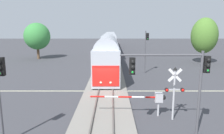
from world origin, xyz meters
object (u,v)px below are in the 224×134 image
Objects in this scene: crossing_signal_mast at (175,88)px; pine_left_background at (38,36)px; traffic_signal_near_left at (1,84)px; traffic_signal_near_right at (178,72)px; traffic_signal_far_side at (147,45)px; commuter_train at (110,43)px; maple_right_background at (205,36)px; crossing_gate_near at (151,98)px.

pine_left_background is at bearing 123.70° from crossing_signal_mast.
traffic_signal_near_left reaches higher than traffic_signal_near_right.
traffic_signal_far_side reaches higher than crossing_signal_mast.
traffic_signal_far_side is at bearing -75.83° from commuter_train.
traffic_signal_near_left is (-10.43, -3.19, 1.18)m from crossing_signal_mast.
traffic_signal_far_side is 14.60m from maple_right_background.
pine_left_background is at bearing -152.53° from commuter_train.
maple_right_background is at bearing 62.85° from crossing_signal_mast.
maple_right_background reaches higher than crossing_signal_mast.
traffic_signal_near_right is (-0.52, -2.06, 1.57)m from crossing_signal_mast.
pine_left_background is at bearing 145.50° from traffic_signal_far_side.
crossing_gate_near is 0.67× the size of maple_right_background.
commuter_train reaches higher than crossing_signal_mast.
pine_left_background reaches higher than crossing_gate_near.
pine_left_background is at bearing 122.24° from crossing_gate_near.
traffic_signal_near_left is 35.84m from maple_right_background.
traffic_signal_near_right is at bearing 6.51° from traffic_signal_near_left.
maple_right_background is at bearing 35.10° from traffic_signal_far_side.
commuter_train is 40.35m from traffic_signal_near_right.
maple_right_background reaches higher than traffic_signal_near_left.
crossing_signal_mast is 27.48m from maple_right_background.
crossing_gate_near is at bearing 109.92° from traffic_signal_near_right.
traffic_signal_far_side reaches higher than crossing_gate_near.
traffic_signal_near_right reaches higher than crossing_signal_mast.
commuter_train is 22.34m from maple_right_background.
traffic_signal_near_left reaches higher than crossing_gate_near.
traffic_signal_near_left is at bearing -97.49° from commuter_train.
traffic_signal_near_left is at bearing -156.69° from crossing_gate_near.
maple_right_background is (17.49, -13.70, 2.40)m from commuter_train.
commuter_train is at bearing 27.47° from pine_left_background.
traffic_signal_near_right reaches higher than crossing_gate_near.
crossing_signal_mast is (5.01, -38.03, -0.37)m from commuter_train.
maple_right_background is at bearing -10.16° from pine_left_background.
traffic_signal_far_side is (5.57, -22.07, 1.35)m from commuter_train.
maple_right_background is (11.91, 8.37, 1.06)m from traffic_signal_far_side.
crossing_gate_near is 0.92× the size of traffic_signal_far_side.
traffic_signal_near_left is 0.86× the size of traffic_signal_far_side.
commuter_train is 41.58m from traffic_signal_near_left.
commuter_train is 8.84× the size of pine_left_background.
pine_left_background reaches higher than traffic_signal_near_right.
traffic_signal_near_right is at bearing -70.08° from crossing_gate_near.
commuter_train is at bearing 104.17° from traffic_signal_far_side.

